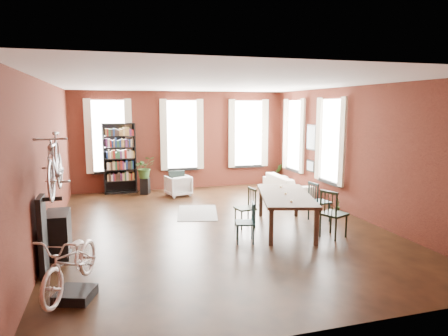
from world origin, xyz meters
name	(u,v)px	position (x,y,z in m)	size (l,w,h in m)	color
room	(221,131)	(0.25, 0.62, 2.14)	(9.00, 9.04, 3.22)	black
dining_table	(285,212)	(1.38, -0.62, 0.39)	(1.05, 2.31, 0.79)	#493A2C
dining_chair_a	(245,222)	(0.23, -1.20, 0.41)	(0.37, 0.37, 0.81)	#1B3B3D
dining_chair_b	(245,208)	(0.57, -0.23, 0.44)	(0.41, 0.41, 0.88)	black
dining_chair_c	(334,214)	(2.10, -1.41, 0.50)	(0.46, 0.46, 1.00)	black
dining_chair_d	(319,202)	(2.43, -0.25, 0.47)	(0.43, 0.43, 0.93)	#163232
bookshelf	(120,158)	(-2.00, 4.30, 1.10)	(1.00, 0.32, 2.20)	black
white_armchair	(178,185)	(-0.33, 3.38, 0.35)	(0.67, 0.63, 0.69)	silver
cream_sofa	(288,182)	(2.95, 2.60, 0.41)	(2.08, 0.61, 0.81)	beige
striped_rug	(197,213)	(-0.20, 1.24, 0.01)	(0.98, 1.57, 0.01)	black
bike_trainer	(75,295)	(-2.87, -2.82, 0.07)	(0.49, 0.49, 0.14)	black
bike_wall_rack	(43,236)	(-3.40, -1.80, 0.65)	(0.16, 0.60, 1.30)	black
console_table	(58,234)	(-3.28, -0.90, 0.40)	(0.40, 0.80, 0.80)	black
plant_stand	(145,186)	(-1.28, 3.92, 0.26)	(0.26, 0.26, 0.51)	black
plant_by_sofa	(277,179)	(3.37, 4.30, 0.16)	(0.40, 0.73, 0.32)	#2A5220
plant_small	(338,208)	(3.37, 0.43, 0.07)	(0.19, 0.37, 0.13)	#2A5823
bicycle_floor	(70,235)	(-2.89, -2.83, 0.96)	(0.57, 0.86, 1.63)	silver
bicycle_hung	(53,143)	(-3.15, -1.80, 2.13)	(0.47, 1.00, 1.66)	#A5A8AD
plant_on_stand	(145,170)	(-1.28, 3.88, 0.77)	(0.61, 0.68, 0.53)	#2C5020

